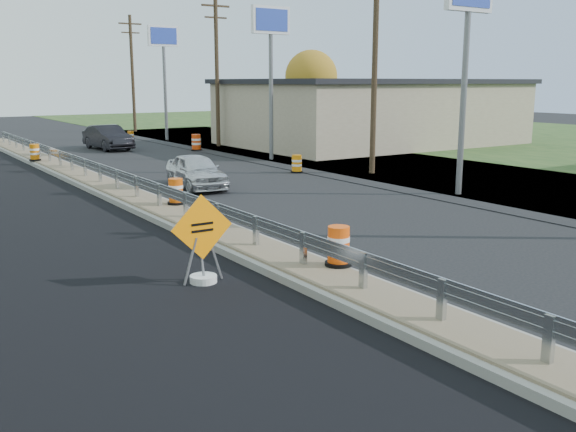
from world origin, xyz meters
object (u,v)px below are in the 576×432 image
barrel_shoulder_near (297,164)px  car_silver (196,171)px  barrel_median_mid (176,192)px  barrel_median_near (338,247)px  barrel_shoulder_mid (196,143)px  car_dark_mid (108,137)px  caution_sign (203,261)px  barrel_median_far (35,153)px  barrel_shoulder_far (131,137)px

barrel_shoulder_near → car_silver: (-5.75, -1.41, 0.28)m
barrel_median_mid → barrel_median_near: bearing=-90.0°
barrel_shoulder_mid → car_dark_mid: 5.57m
caution_sign → car_silver: 12.32m
barrel_shoulder_mid → car_dark_mid: bearing=139.6°
barrel_median_far → car_dark_mid: car_dark_mid is taller
barrel_shoulder_far → car_dark_mid: size_ratio=0.17×
barrel_median_near → car_silver: car_silver is taller
barrel_median_mid → barrel_shoulder_mid: (8.65, 16.54, -0.15)m
barrel_median_near → car_silver: bearing=78.3°
car_dark_mid → barrel_shoulder_mid: bearing=-44.9°
caution_sign → car_silver: bearing=66.0°
barrel_shoulder_mid → barrel_median_near: bearing=-109.1°
barrel_median_mid → car_silver: (2.56, 3.83, 0.04)m
barrel_median_mid → barrel_shoulder_mid: bearing=62.4°
barrel_shoulder_near → barrel_shoulder_far: bearing=93.3°
barrel_median_far → barrel_shoulder_far: (8.34, 9.21, -0.25)m
barrel_shoulder_near → car_dark_mid: (-3.89, 14.90, 0.35)m
barrel_shoulder_mid → barrel_shoulder_far: (-1.41, 7.39, -0.10)m
caution_sign → barrel_median_far: bearing=87.0°
barrel_median_mid → car_dark_mid: (4.41, 20.14, 0.12)m
barrel_median_mid → barrel_shoulder_near: size_ratio=1.02×
barrel_shoulder_far → car_dark_mid: 4.74m
barrel_median_far → barrel_shoulder_far: barrel_median_far is taller
barrel_median_mid → barrel_shoulder_far: size_ratio=1.06×
barrel_median_mid → car_dark_mid: car_dark_mid is taller
barrel_median_far → barrel_shoulder_mid: barrel_median_far is taller
car_silver → barrel_median_near: bearing=-95.1°
car_dark_mid → barrel_shoulder_near: bearing=-79.8°
barrel_median_far → caution_sign: bearing=-94.0°
caution_sign → barrel_median_near: 2.89m
caution_sign → car_dark_mid: 28.37m
car_silver → car_dark_mid: size_ratio=0.87×
caution_sign → barrel_median_mid: caution_sign is taller
caution_sign → barrel_median_mid: bearing=71.2°
barrel_median_far → barrel_shoulder_near: 13.35m
barrel_shoulder_near → barrel_shoulder_mid: bearing=88.2°
caution_sign → barrel_median_far: 22.10m
barrel_median_near → barrel_shoulder_mid: bearing=70.9°
barrel_shoulder_mid → car_silver: bearing=-115.6°
barrel_shoulder_near → car_dark_mid: 15.41m
barrel_median_near → barrel_shoulder_mid: size_ratio=0.87×
barrel_shoulder_mid → car_silver: car_silver is taller
car_silver → barrel_median_far: bearing=115.2°
barrel_shoulder_far → car_dark_mid: (-2.83, -3.78, 0.37)m
car_silver → car_dark_mid: car_dark_mid is taller
barrel_shoulder_near → car_dark_mid: bearing=104.6°
caution_sign → car_silver: caution_sign is taller
barrel_median_near → barrel_shoulder_far: size_ratio=1.10×
car_silver → barrel_shoulder_near: bearing=20.4°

